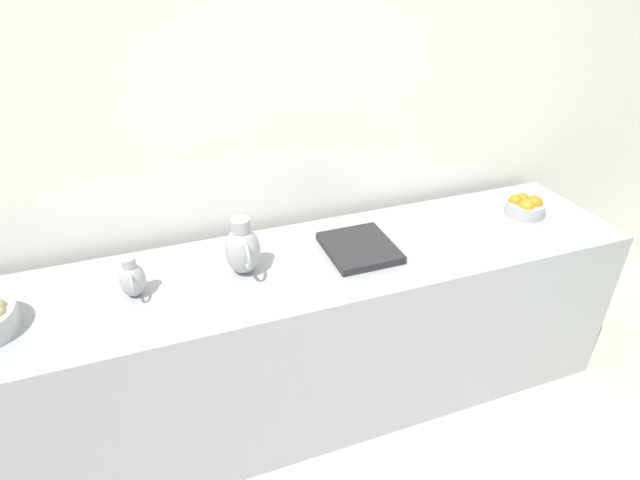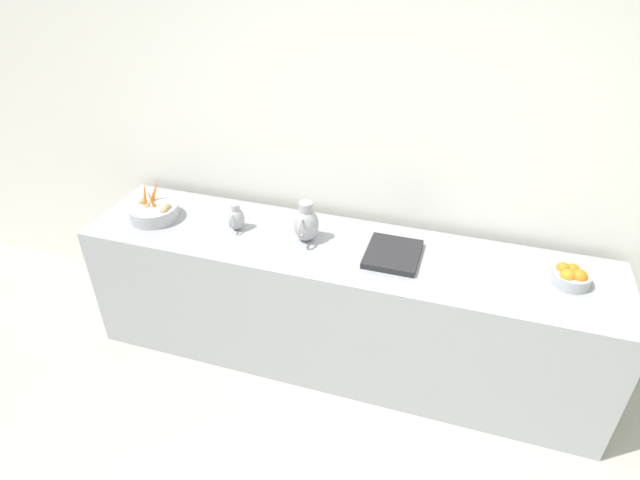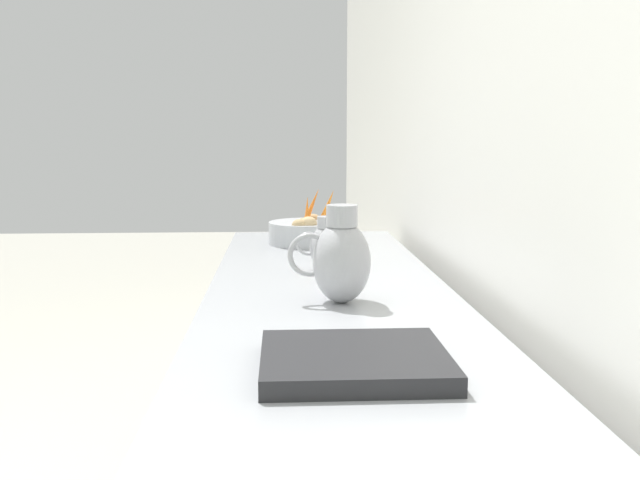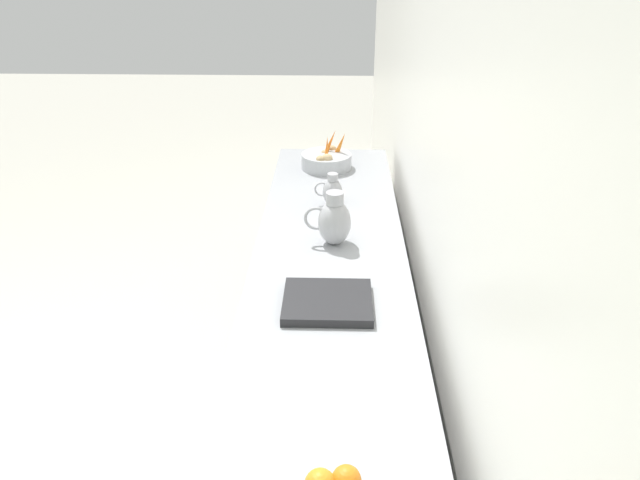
{
  "view_description": "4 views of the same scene",
  "coord_description": "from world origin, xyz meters",
  "px_view_note": "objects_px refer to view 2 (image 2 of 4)",
  "views": [
    {
      "loc": [
        0.3,
        -0.78,
        2.11
      ],
      "look_at": [
        -1.47,
        -0.14,
        0.99
      ],
      "focal_mm": 28.67,
      "sensor_mm": 36.0,
      "label": 1
    },
    {
      "loc": [
        0.98,
        0.41,
        2.59
      ],
      "look_at": [
        -1.31,
        -0.31,
        1.03
      ],
      "focal_mm": 29.51,
      "sensor_mm": 36.0,
      "label": 2
    },
    {
      "loc": [
        -1.37,
        1.28,
        1.3
      ],
      "look_at": [
        -1.45,
        -0.19,
        1.08
      ],
      "focal_mm": 38.89,
      "sensor_mm": 36.0,
      "label": 3
    },
    {
      "loc": [
        -1.52,
        2.06,
        2.17
      ],
      "look_at": [
        -1.46,
        -0.26,
        0.99
      ],
      "focal_mm": 34.64,
      "sensor_mm": 36.0,
      "label": 4
    }
  ],
  "objects_px": {
    "orange_bowl": "(572,276)",
    "metal_pitcher_tall": "(306,223)",
    "metal_pitcher_short": "(236,218)",
    "vegetable_colander": "(154,211)"
  },
  "relations": [
    {
      "from": "orange_bowl",
      "to": "metal_pitcher_tall",
      "type": "distance_m",
      "value": 1.47
    },
    {
      "from": "orange_bowl",
      "to": "metal_pitcher_tall",
      "type": "bearing_deg",
      "value": -89.53
    },
    {
      "from": "metal_pitcher_tall",
      "to": "metal_pitcher_short",
      "type": "xyz_separation_m",
      "value": [
        0.01,
        -0.45,
        -0.04
      ]
    },
    {
      "from": "metal_pitcher_tall",
      "to": "metal_pitcher_short",
      "type": "bearing_deg",
      "value": -88.45
    },
    {
      "from": "metal_pitcher_short",
      "to": "orange_bowl",
      "type": "bearing_deg",
      "value": 90.72
    },
    {
      "from": "vegetable_colander",
      "to": "metal_pitcher_tall",
      "type": "bearing_deg",
      "value": 92.87
    },
    {
      "from": "vegetable_colander",
      "to": "metal_pitcher_short",
      "type": "distance_m",
      "value": 0.56
    },
    {
      "from": "orange_bowl",
      "to": "metal_pitcher_tall",
      "type": "xyz_separation_m",
      "value": [
        0.01,
        -1.47,
        0.06
      ]
    },
    {
      "from": "vegetable_colander",
      "to": "metal_pitcher_tall",
      "type": "height_order",
      "value": "metal_pitcher_tall"
    },
    {
      "from": "orange_bowl",
      "to": "metal_pitcher_short",
      "type": "bearing_deg",
      "value": -89.28
    }
  ]
}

